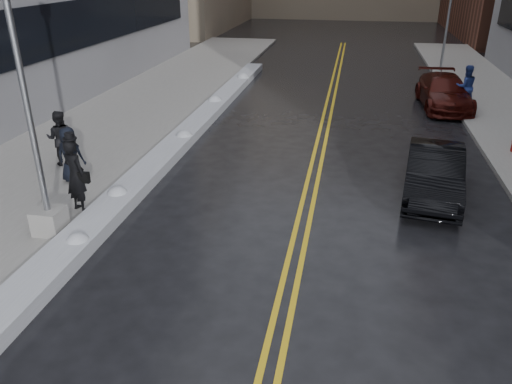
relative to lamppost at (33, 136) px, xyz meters
The scene contains 13 objects.
ground 4.62m from the lamppost, 31.22° to the right, with size 160.00×160.00×0.00m, color black.
sidewalk_west 8.72m from the lamppost, 107.03° to the left, with size 5.50×50.00×0.15m, color gray.
lane_line_left 10.12m from the lamppost, 54.77° to the left, with size 0.12×50.00×0.01m, color gold.
lane_line_right 10.29m from the lamppost, 53.36° to the left, with size 0.12×50.00×0.01m, color gold.
snow_ridge 6.50m from the lamppost, 81.94° to the left, with size 0.90×30.00×0.34m, color #B9BBC3.
lamppost is the anchor object (origin of this frame).
traffic_signal 24.98m from the lamppost, 61.79° to the left, with size 0.16×0.20×6.00m.
pedestrian_fedora 1.87m from the lamppost, 85.28° to the left, with size 0.70×0.46×1.92m, color black.
pedestrian_b 4.79m from the lamppost, 116.36° to the left, with size 0.84×0.65×1.73m, color black.
pedestrian_c 3.46m from the lamppost, 109.60° to the left, with size 0.79×0.52×1.63m, color black.
pedestrian_east 17.85m from the lamppost, 49.43° to the left, with size 0.90×0.70×1.85m, color navy.
car_black 10.22m from the lamppost, 24.42° to the left, with size 1.47×4.21×1.39m, color black.
car_maroon 17.75m from the lamppost, 52.28° to the left, with size 1.97×4.85×1.41m, color #390D09.
Camera 1 is at (3.42, -7.24, 5.99)m, focal length 35.00 mm.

